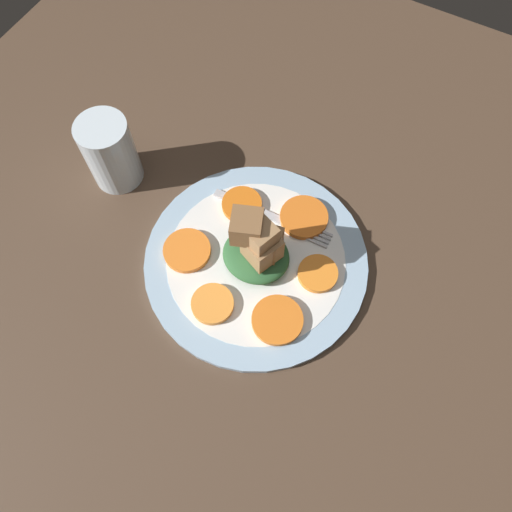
% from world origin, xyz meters
% --- Properties ---
extents(table_slab, '(1.20, 1.20, 0.02)m').
position_xyz_m(table_slab, '(0.00, 0.00, 0.01)').
color(table_slab, '#4C3828').
rests_on(table_slab, ground).
extents(plate, '(0.31, 0.31, 0.01)m').
position_xyz_m(plate, '(0.00, 0.00, 0.03)').
color(plate, '#99B7D1').
rests_on(plate, table_slab).
extents(carrot_slice_0, '(0.07, 0.07, 0.01)m').
position_xyz_m(carrot_slice_0, '(0.09, 0.04, 0.04)').
color(carrot_slice_0, orange).
rests_on(carrot_slice_0, plate).
extents(carrot_slice_1, '(0.06, 0.06, 0.01)m').
position_xyz_m(carrot_slice_1, '(0.02, 0.09, 0.04)').
color(carrot_slice_1, orange).
rests_on(carrot_slice_1, plate).
extents(carrot_slice_2, '(0.07, 0.07, 0.01)m').
position_xyz_m(carrot_slice_2, '(-0.07, 0.06, 0.04)').
color(carrot_slice_2, orange).
rests_on(carrot_slice_2, plate).
extents(carrot_slice_3, '(0.05, 0.05, 0.01)m').
position_xyz_m(carrot_slice_3, '(-0.08, -0.02, 0.04)').
color(carrot_slice_3, orange).
rests_on(carrot_slice_3, plate).
extents(carrot_slice_4, '(0.07, 0.07, 0.01)m').
position_xyz_m(carrot_slice_4, '(-0.03, -0.09, 0.04)').
color(carrot_slice_4, orange).
rests_on(carrot_slice_4, plate).
extents(carrot_slice_5, '(0.06, 0.06, 0.01)m').
position_xyz_m(carrot_slice_5, '(0.06, -0.06, 0.04)').
color(carrot_slice_5, orange).
rests_on(carrot_slice_5, plate).
extents(center_pile, '(0.09, 0.08, 0.10)m').
position_xyz_m(center_pile, '(-0.00, -0.00, 0.07)').
color(center_pile, '#2D6033').
rests_on(center_pile, plate).
extents(fork, '(0.18, 0.03, 0.00)m').
position_xyz_m(fork, '(0.01, -0.07, 0.03)').
color(fork, '#B2B2B7').
rests_on(fork, plate).
extents(water_glass, '(0.07, 0.07, 0.11)m').
position_xyz_m(water_glass, '(0.25, -0.03, 0.07)').
color(water_glass, silver).
rests_on(water_glass, table_slab).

